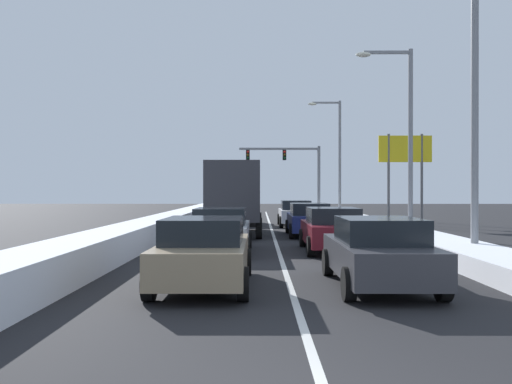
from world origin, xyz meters
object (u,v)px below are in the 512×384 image
sedan_maroon_right_lane_second (332,229)px  traffic_light_gantry (294,164)px  street_lamp_right_mid (403,125)px  street_lamp_right_near (464,76)px  sedan_charcoal_right_lane_nearest (378,252)px  sedan_gray_center_lane_fourth (244,212)px  sedan_tan_center_lane_nearest (204,252)px  sedan_white_right_lane_fourth (296,213)px  box_truck_center_lane_third (235,194)px  street_lamp_right_far (336,148)px  roadside_sign_right (405,158)px  sedan_silver_center_lane_second (221,230)px  sedan_navy_right_lane_third (309,219)px

sedan_maroon_right_lane_second → traffic_light_gantry: traffic_light_gantry is taller
street_lamp_right_mid → street_lamp_right_near: bearing=-93.9°
traffic_light_gantry → street_lamp_right_mid: 25.04m
sedan_charcoal_right_lane_nearest → street_lamp_right_mid: (4.14, 13.42, 4.40)m
sedan_charcoal_right_lane_nearest → sedan_gray_center_lane_fourth: same height
sedan_charcoal_right_lane_nearest → sedan_tan_center_lane_nearest: (-3.78, -0.02, 0.00)m
sedan_white_right_lane_fourth → sedan_maroon_right_lane_second: bearing=-88.3°
sedan_charcoal_right_lane_nearest → sedan_tan_center_lane_nearest: size_ratio=1.00×
sedan_white_right_lane_fourth → box_truck_center_lane_third: size_ratio=0.62×
sedan_charcoal_right_lane_nearest → street_lamp_right_far: bearing=83.5°
box_truck_center_lane_third → roadside_sign_right: bearing=34.7°
sedan_tan_center_lane_nearest → sedan_white_right_lane_fourth: bearing=80.4°
sedan_maroon_right_lane_second → street_lamp_right_mid: 9.01m
sedan_charcoal_right_lane_nearest → street_lamp_right_near: (3.53, 4.40, 4.76)m
sedan_silver_center_lane_second → traffic_light_gantry: (4.52, 31.93, 3.73)m
box_truck_center_lane_third → sedan_charcoal_right_lane_nearest: bearing=-75.0°
sedan_white_right_lane_fourth → street_lamp_right_far: size_ratio=0.48×
sedan_maroon_right_lane_second → traffic_light_gantry: 31.65m
sedan_maroon_right_lane_second → sedan_tan_center_lane_nearest: 7.75m
traffic_light_gantry → street_lamp_right_far: size_ratio=0.81×
street_lamp_right_far → roadside_sign_right: (2.66, -10.69, -1.45)m
sedan_gray_center_lane_fourth → street_lamp_right_far: street_lamp_right_far is taller
street_lamp_right_mid → sedan_navy_right_lane_third: bearing=-174.8°
sedan_white_right_lane_fourth → roadside_sign_right: (6.69, 1.10, 3.25)m
traffic_light_gantry → sedan_white_right_lane_fourth: bearing=-93.4°
sedan_silver_center_lane_second → box_truck_center_lane_third: size_ratio=0.62×
street_lamp_right_far → roadside_sign_right: 11.11m
sedan_charcoal_right_lane_nearest → traffic_light_gantry: bearing=89.0°
sedan_white_right_lane_fourth → roadside_sign_right: roadside_sign_right is taller
sedan_maroon_right_lane_second → sedan_charcoal_right_lane_nearest: bearing=-89.4°
sedan_charcoal_right_lane_nearest → sedan_maroon_right_lane_second: size_ratio=1.00×
street_lamp_right_near → street_lamp_right_far: size_ratio=1.01×
sedan_navy_right_lane_third → box_truck_center_lane_third: size_ratio=0.62×
sedan_charcoal_right_lane_nearest → sedan_silver_center_lane_second: same height
sedan_charcoal_right_lane_nearest → sedan_white_right_lane_fourth: size_ratio=1.00×
sedan_charcoal_right_lane_nearest → sedan_tan_center_lane_nearest: 3.78m
street_lamp_right_mid → sedan_tan_center_lane_nearest: bearing=-120.5°
sedan_navy_right_lane_third → street_lamp_right_near: (3.81, -8.62, 4.76)m
street_lamp_right_mid → sedan_maroon_right_lane_second: bearing=-122.4°
box_truck_center_lane_third → traffic_light_gantry: size_ratio=0.95×
sedan_navy_right_lane_third → sedan_tan_center_lane_nearest: same height
sedan_white_right_lane_fourth → street_lamp_right_far: street_lamp_right_far is taller
sedan_white_right_lane_fourth → street_lamp_right_near: (3.98, -15.27, 4.76)m
sedan_tan_center_lane_nearest → street_lamp_right_near: street_lamp_right_near is taller
box_truck_center_lane_third → street_lamp_right_near: street_lamp_right_near is taller
street_lamp_right_near → sedan_charcoal_right_lane_nearest: bearing=-128.7°
sedan_navy_right_lane_third → street_lamp_right_near: street_lamp_right_near is taller
sedan_gray_center_lane_fourth → roadside_sign_right: size_ratio=0.82×
sedan_charcoal_right_lane_nearest → street_lamp_right_near: size_ratio=0.48×
street_lamp_right_near → sedan_gray_center_lane_fourth: bearing=112.8°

